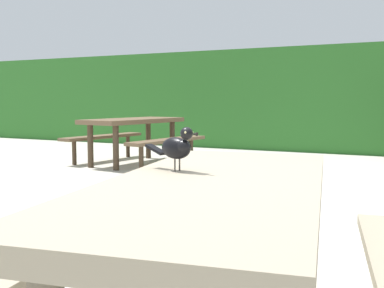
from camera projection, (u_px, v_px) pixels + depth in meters
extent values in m
cube|color=#2D6B28|center=(373.00, 100.00, 9.61)|extent=(28.00, 2.22, 2.11)
cube|color=gray|center=(216.00, 188.00, 1.73)|extent=(1.06, 1.90, 0.07)
cylinder|color=#635B4C|center=(197.00, 229.00, 2.51)|extent=(0.09, 0.09, 0.67)
cylinder|color=#635B4C|center=(298.00, 237.00, 2.36)|extent=(0.09, 0.09, 0.67)
cube|color=gray|center=(54.00, 247.00, 1.95)|extent=(0.57, 1.73, 0.05)
cylinder|color=#635B4C|center=(120.00, 251.00, 2.58)|extent=(0.07, 0.07, 0.39)
ellipsoid|color=black|center=(176.00, 148.00, 1.90)|extent=(0.16, 0.11, 0.09)
ellipsoid|color=black|center=(183.00, 147.00, 1.87)|extent=(0.08, 0.08, 0.06)
sphere|color=black|center=(187.00, 133.00, 1.85)|extent=(0.05, 0.05, 0.05)
sphere|color=#EAE08C|center=(192.00, 132.00, 1.86)|extent=(0.01, 0.01, 0.01)
sphere|color=#EAE08C|center=(185.00, 133.00, 1.83)|extent=(0.01, 0.01, 0.01)
cone|color=black|center=(194.00, 134.00, 1.82)|extent=(0.03, 0.02, 0.02)
cube|color=black|center=(156.00, 149.00, 1.98)|extent=(0.10, 0.06, 0.04)
cylinder|color=#47423D|center=(180.00, 164.00, 1.91)|extent=(0.01, 0.01, 0.05)
cylinder|color=#47423D|center=(175.00, 165.00, 1.89)|extent=(0.01, 0.01, 0.05)
cube|color=brown|center=(133.00, 121.00, 7.52)|extent=(1.00, 1.89, 0.07)
cylinder|color=#423324|center=(172.00, 141.00, 7.99)|extent=(0.09, 0.09, 0.67)
cylinder|color=#423324|center=(148.00, 140.00, 8.28)|extent=(0.09, 0.09, 0.67)
cylinder|color=#423324|center=(116.00, 148.00, 6.83)|extent=(0.09, 0.09, 0.67)
cylinder|color=#423324|center=(90.00, 146.00, 7.12)|extent=(0.09, 0.09, 0.67)
cube|color=brown|center=(168.00, 140.00, 7.16)|extent=(0.51, 1.73, 0.05)
cylinder|color=#423324|center=(191.00, 151.00, 7.71)|extent=(0.07, 0.07, 0.39)
cylinder|color=#423324|center=(141.00, 159.00, 6.65)|extent=(0.07, 0.07, 0.39)
cube|color=brown|center=(103.00, 137.00, 7.94)|extent=(0.51, 1.73, 0.05)
cylinder|color=#423324|center=(128.00, 146.00, 8.49)|extent=(0.07, 0.07, 0.39)
cylinder|color=#423324|center=(74.00, 153.00, 7.43)|extent=(0.07, 0.07, 0.39)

